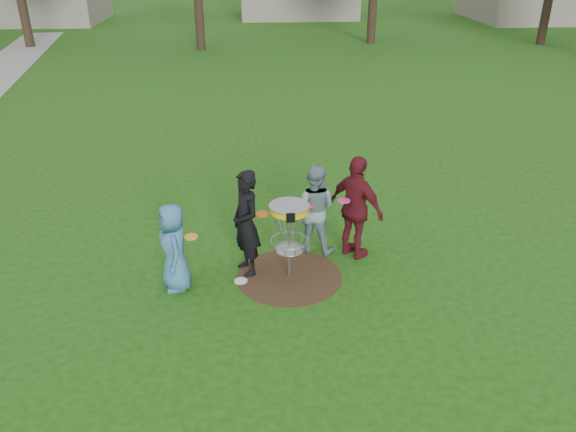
{
  "coord_description": "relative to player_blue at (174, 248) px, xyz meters",
  "views": [
    {
      "loc": [
        -0.56,
        -8.04,
        5.17
      ],
      "look_at": [
        0.0,
        0.3,
        1.0
      ],
      "focal_mm": 35.0,
      "sensor_mm": 36.0,
      "label": 1
    }
  ],
  "objects": [
    {
      "name": "held_discs",
      "position": [
        1.68,
        0.47,
        0.31
      ],
      "size": [
        2.76,
        1.04,
        0.27
      ],
      "color": "#FBA51B",
      "rests_on": "ground"
    },
    {
      "name": "disc_on_grass",
      "position": [
        1.03,
        0.08,
        -0.73
      ],
      "size": [
        0.22,
        0.22,
        0.02
      ],
      "primitive_type": "cylinder",
      "color": "white",
      "rests_on": "ground"
    },
    {
      "name": "disc_golf_basket",
      "position": [
        1.85,
        0.18,
        0.28
      ],
      "size": [
        0.66,
        0.67,
        1.38
      ],
      "color": "#9EA0A5",
      "rests_on": "ground"
    },
    {
      "name": "player_maroon",
      "position": [
        3.06,
        0.82,
        0.2
      ],
      "size": [
        1.08,
        1.14,
        1.89
      ],
      "primitive_type": "imported",
      "rotation": [
        0.0,
        0.0,
        2.29
      ],
      "color": "#5C151E",
      "rests_on": "ground"
    },
    {
      "name": "dirt_patch",
      "position": [
        1.85,
        0.19,
        -0.74
      ],
      "size": [
        1.8,
        1.8,
        0.01
      ],
      "primitive_type": "cylinder",
      "color": "#47331E",
      "rests_on": "ground"
    },
    {
      "name": "ground",
      "position": [
        1.85,
        0.19,
        -0.74
      ],
      "size": [
        100.0,
        100.0,
        0.0
      ],
      "primitive_type": "plane",
      "color": "#19470F",
      "rests_on": "ground"
    },
    {
      "name": "player_blue",
      "position": [
        0.0,
        0.0,
        0.0
      ],
      "size": [
        0.64,
        0.82,
        1.49
      ],
      "primitive_type": "imported",
      "rotation": [
        0.0,
        0.0,
        -1.31
      ],
      "color": "teal",
      "rests_on": "ground"
    },
    {
      "name": "player_grey",
      "position": [
        2.36,
        1.09,
        0.09
      ],
      "size": [
        0.97,
        0.87,
        1.66
      ],
      "primitive_type": "imported",
      "rotation": [
        0.0,
        0.0,
        2.79
      ],
      "color": "gray",
      "rests_on": "ground"
    },
    {
      "name": "player_black",
      "position": [
        1.15,
        0.41,
        0.18
      ],
      "size": [
        0.67,
        0.79,
        1.84
      ],
      "primitive_type": "imported",
      "rotation": [
        0.0,
        0.0,
        -1.16
      ],
      "color": "black",
      "rests_on": "ground"
    }
  ]
}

